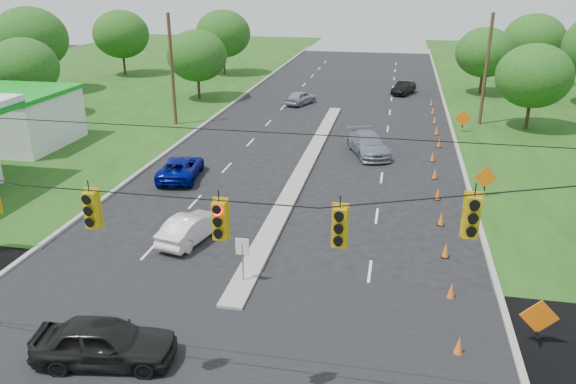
# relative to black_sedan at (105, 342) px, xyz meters

# --- Properties ---
(ground) EXTENTS (160.00, 160.00, 0.00)m
(ground) POSITION_rel_black_sedan_xyz_m (3.04, -0.37, -0.78)
(ground) COLOR black
(ground) RESTS_ON ground
(cross_street) EXTENTS (160.00, 14.00, 0.02)m
(cross_street) POSITION_rel_black_sedan_xyz_m (3.04, -0.37, -0.78)
(cross_street) COLOR black
(cross_street) RESTS_ON ground
(curb_left) EXTENTS (0.25, 110.00, 0.16)m
(curb_left) POSITION_rel_black_sedan_xyz_m (-7.06, 29.63, -0.78)
(curb_left) COLOR gray
(curb_left) RESTS_ON ground
(curb_right) EXTENTS (0.25, 110.00, 0.16)m
(curb_right) POSITION_rel_black_sedan_xyz_m (13.14, 29.63, -0.78)
(curb_right) COLOR gray
(curb_right) RESTS_ON ground
(median) EXTENTS (1.00, 34.00, 0.18)m
(median) POSITION_rel_black_sedan_xyz_m (3.04, 20.63, -0.78)
(median) COLOR gray
(median) RESTS_ON ground
(median_sign) EXTENTS (0.55, 0.06, 2.05)m
(median_sign) POSITION_rel_black_sedan_xyz_m (3.04, 5.63, 0.69)
(median_sign) COLOR gray
(median_sign) RESTS_ON ground
(signal_span) EXTENTS (25.60, 0.32, 9.00)m
(signal_span) POSITION_rel_black_sedan_xyz_m (2.99, -1.37, 4.19)
(signal_span) COLOR #422D1C
(signal_span) RESTS_ON ground
(utility_pole_far_left) EXTENTS (0.28, 0.28, 9.00)m
(utility_pole_far_left) POSITION_rel_black_sedan_xyz_m (-9.46, 29.63, 3.72)
(utility_pole_far_left) COLOR #422D1C
(utility_pole_far_left) RESTS_ON ground
(utility_pole_far_right) EXTENTS (0.28, 0.28, 9.00)m
(utility_pole_far_right) POSITION_rel_black_sedan_xyz_m (15.54, 34.63, 3.72)
(utility_pole_far_right) COLOR #422D1C
(utility_pole_far_right) RESTS_ON ground
(cone_0) EXTENTS (0.32, 0.32, 0.70)m
(cone_0) POSITION_rel_black_sedan_xyz_m (11.26, 2.63, -0.43)
(cone_0) COLOR orange
(cone_0) RESTS_ON ground
(cone_1) EXTENTS (0.32, 0.32, 0.70)m
(cone_1) POSITION_rel_black_sedan_xyz_m (11.26, 6.13, -0.43)
(cone_1) COLOR orange
(cone_1) RESTS_ON ground
(cone_2) EXTENTS (0.32, 0.32, 0.70)m
(cone_2) POSITION_rel_black_sedan_xyz_m (11.26, 9.63, -0.43)
(cone_2) COLOR orange
(cone_2) RESTS_ON ground
(cone_3) EXTENTS (0.32, 0.32, 0.70)m
(cone_3) POSITION_rel_black_sedan_xyz_m (11.26, 13.13, -0.43)
(cone_3) COLOR orange
(cone_3) RESTS_ON ground
(cone_4) EXTENTS (0.32, 0.32, 0.70)m
(cone_4) POSITION_rel_black_sedan_xyz_m (11.26, 16.63, -0.43)
(cone_4) COLOR orange
(cone_4) RESTS_ON ground
(cone_5) EXTENTS (0.32, 0.32, 0.70)m
(cone_5) POSITION_rel_black_sedan_xyz_m (11.26, 20.13, -0.43)
(cone_5) COLOR orange
(cone_5) RESTS_ON ground
(cone_6) EXTENTS (0.32, 0.32, 0.70)m
(cone_6) POSITION_rel_black_sedan_xyz_m (11.26, 23.63, -0.43)
(cone_6) COLOR orange
(cone_6) RESTS_ON ground
(cone_7) EXTENTS (0.32, 0.32, 0.70)m
(cone_7) POSITION_rel_black_sedan_xyz_m (11.86, 27.13, -0.43)
(cone_7) COLOR orange
(cone_7) RESTS_ON ground
(cone_8) EXTENTS (0.32, 0.32, 0.70)m
(cone_8) POSITION_rel_black_sedan_xyz_m (11.86, 30.63, -0.43)
(cone_8) COLOR orange
(cone_8) RESTS_ON ground
(cone_9) EXTENTS (0.32, 0.32, 0.70)m
(cone_9) POSITION_rel_black_sedan_xyz_m (11.86, 34.13, -0.43)
(cone_9) COLOR orange
(cone_9) RESTS_ON ground
(cone_10) EXTENTS (0.32, 0.32, 0.70)m
(cone_10) POSITION_rel_black_sedan_xyz_m (11.86, 37.63, -0.43)
(cone_10) COLOR orange
(cone_10) RESTS_ON ground
(cone_11) EXTENTS (0.32, 0.32, 0.70)m
(cone_11) POSITION_rel_black_sedan_xyz_m (11.86, 41.13, -0.43)
(cone_11) COLOR orange
(cone_11) RESTS_ON ground
(work_sign_0) EXTENTS (1.27, 0.58, 1.37)m
(work_sign_0) POSITION_rel_black_sedan_xyz_m (13.84, 3.63, 0.31)
(work_sign_0) COLOR black
(work_sign_0) RESTS_ON ground
(work_sign_1) EXTENTS (1.27, 0.58, 1.37)m
(work_sign_1) POSITION_rel_black_sedan_xyz_m (13.84, 17.63, 0.31)
(work_sign_1) COLOR black
(work_sign_1) RESTS_ON ground
(work_sign_2) EXTENTS (1.27, 0.58, 1.37)m
(work_sign_2) POSITION_rel_black_sedan_xyz_m (13.84, 31.63, 0.31)
(work_sign_2) COLOR black
(work_sign_2) RESTS_ON ground
(tree_2) EXTENTS (5.88, 5.88, 6.86)m
(tree_2) POSITION_rel_black_sedan_xyz_m (-22.96, 29.63, 3.56)
(tree_2) COLOR black
(tree_2) RESTS_ON ground
(tree_3) EXTENTS (7.56, 7.56, 8.82)m
(tree_3) POSITION_rel_black_sedan_xyz_m (-28.96, 39.63, 4.80)
(tree_3) COLOR black
(tree_3) RESTS_ON ground
(tree_4) EXTENTS (6.72, 6.72, 7.84)m
(tree_4) POSITION_rel_black_sedan_xyz_m (-24.96, 51.63, 4.18)
(tree_4) COLOR black
(tree_4) RESTS_ON ground
(tree_5) EXTENTS (5.88, 5.88, 6.86)m
(tree_5) POSITION_rel_black_sedan_xyz_m (-10.96, 39.63, 3.56)
(tree_5) COLOR black
(tree_5) RESTS_ON ground
(tree_6) EXTENTS (6.72, 6.72, 7.84)m
(tree_6) POSITION_rel_black_sedan_xyz_m (-12.96, 54.63, 4.18)
(tree_6) COLOR black
(tree_6) RESTS_ON ground
(tree_9) EXTENTS (5.88, 5.88, 6.86)m
(tree_9) POSITION_rel_black_sedan_xyz_m (19.04, 33.63, 3.56)
(tree_9) COLOR black
(tree_9) RESTS_ON ground
(tree_11) EXTENTS (6.72, 6.72, 7.84)m
(tree_11) POSITION_rel_black_sedan_xyz_m (23.04, 54.63, 4.18)
(tree_11) COLOR black
(tree_11) RESTS_ON ground
(tree_12) EXTENTS (5.88, 5.88, 6.86)m
(tree_12) POSITION_rel_black_sedan_xyz_m (17.04, 47.63, 3.56)
(tree_12) COLOR black
(tree_12) RESTS_ON ground
(black_sedan) EXTENTS (4.79, 2.51, 1.56)m
(black_sedan) POSITION_rel_black_sedan_xyz_m (0.00, 0.00, 0.00)
(black_sedan) COLOR black
(black_sedan) RESTS_ON ground
(white_sedan) EXTENTS (2.24, 4.19, 1.31)m
(white_sedan) POSITION_rel_black_sedan_xyz_m (-0.45, 9.06, -0.12)
(white_sedan) COLOR white
(white_sedan) RESTS_ON ground
(blue_pickup) EXTENTS (2.82, 5.02, 1.33)m
(blue_pickup) POSITION_rel_black_sedan_xyz_m (-4.15, 17.22, -0.12)
(blue_pickup) COLOR #00087D
(blue_pickup) RESTS_ON ground
(silver_car_far) EXTENTS (3.71, 5.58, 1.50)m
(silver_car_far) POSITION_rel_black_sedan_xyz_m (6.89, 24.34, -0.03)
(silver_car_far) COLOR slate
(silver_car_far) RESTS_ON ground
(silver_car_oncoming) EXTENTS (2.86, 4.13, 1.30)m
(silver_car_oncoming) POSITION_rel_black_sedan_xyz_m (-0.56, 39.38, -0.13)
(silver_car_oncoming) COLOR #8F8DA2
(silver_car_oncoming) RESTS_ON ground
(dark_car_receding) EXTENTS (2.63, 4.24, 1.32)m
(dark_car_receding) POSITION_rel_black_sedan_xyz_m (9.19, 46.37, -0.12)
(dark_car_receding) COLOR black
(dark_car_receding) RESTS_ON ground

